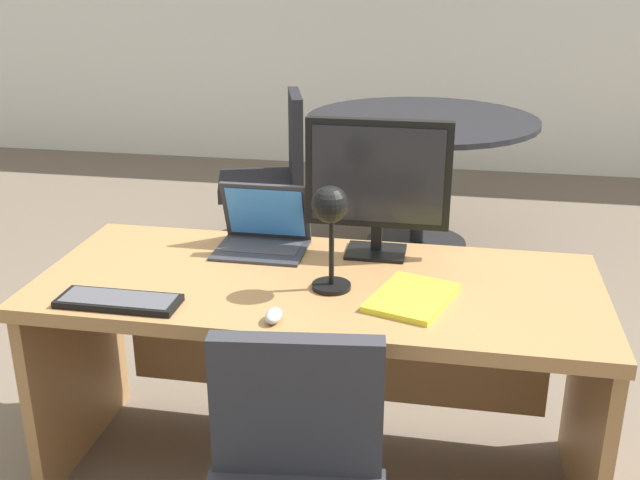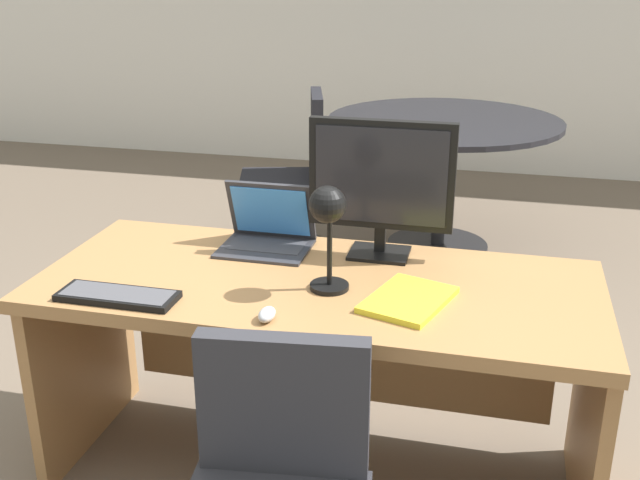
{
  "view_description": "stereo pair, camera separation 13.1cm",
  "coord_description": "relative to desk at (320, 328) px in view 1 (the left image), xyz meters",
  "views": [
    {
      "loc": [
        0.4,
        -2.14,
        1.69
      ],
      "look_at": [
        0.0,
        0.04,
        0.85
      ],
      "focal_mm": 42.49,
      "sensor_mm": 36.0,
      "label": 1
    },
    {
      "loc": [
        0.53,
        -2.11,
        1.69
      ],
      "look_at": [
        0.0,
        0.04,
        0.85
      ],
      "focal_mm": 42.49,
      "sensor_mm": 36.0,
      "label": 2
    }
  ],
  "objects": [
    {
      "name": "book",
      "position": [
        0.3,
        -0.14,
        0.2
      ],
      "size": [
        0.28,
        0.34,
        0.02
      ],
      "color": "yellow",
      "rests_on": "desk"
    },
    {
      "name": "meeting_chair_near",
      "position": [
        -0.65,
        1.94,
        -0.15
      ],
      "size": [
        0.58,
        0.57,
        0.95
      ],
      "color": "black",
      "rests_on": "ground"
    },
    {
      "name": "monitor",
      "position": [
        0.15,
        0.21,
        0.46
      ],
      "size": [
        0.48,
        0.16,
        0.46
      ],
      "color": "black",
      "rests_on": "desk"
    },
    {
      "name": "desk_lamp",
      "position": [
        0.05,
        -0.12,
        0.43
      ],
      "size": [
        0.12,
        0.14,
        0.34
      ],
      "color": "black",
      "rests_on": "desk"
    },
    {
      "name": "desk",
      "position": [
        0.0,
        0.0,
        0.0
      ],
      "size": [
        1.76,
        0.75,
        0.73
      ],
      "color": "#9E7042",
      "rests_on": "ground"
    },
    {
      "name": "mouse",
      "position": [
        -0.07,
        -0.35,
        0.21
      ],
      "size": [
        0.05,
        0.08,
        0.04
      ],
      "color": "#B7BABF",
      "rests_on": "desk"
    },
    {
      "name": "laptop",
      "position": [
        -0.24,
        0.21,
        0.26
      ],
      "size": [
        0.31,
        0.25,
        0.23
      ],
      "color": "#2D2D33",
      "rests_on": "desk"
    },
    {
      "name": "meeting_table",
      "position": [
        0.2,
        2.17,
        0.07
      ],
      "size": [
        1.34,
        1.34,
        0.8
      ],
      "color": "black",
      "rests_on": "ground"
    },
    {
      "name": "keyboard",
      "position": [
        -0.54,
        -0.32,
        0.2
      ],
      "size": [
        0.36,
        0.13,
        0.02
      ],
      "color": "black",
      "rests_on": "desk"
    },
    {
      "name": "ground",
      "position": [
        0.0,
        1.46,
        -0.54
      ],
      "size": [
        12.0,
        12.0,
        0.0
      ],
      "primitive_type": "plane",
      "color": "#6B5B4C"
    }
  ]
}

